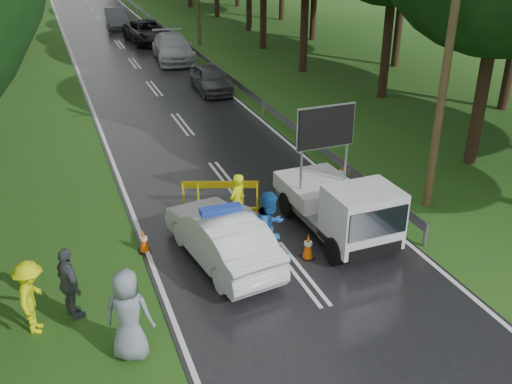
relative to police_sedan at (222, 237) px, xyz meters
name	(u,v)px	position (x,y,z in m)	size (l,w,h in m)	color
ground	(299,273)	(1.61, -1.23, -0.70)	(160.00, 160.00, 0.00)	#1B4814
road	(120,45)	(1.61, 28.77, -0.69)	(7.00, 140.00, 0.02)	black
guardrail	(173,34)	(5.31, 28.43, -0.15)	(0.12, 60.06, 0.70)	gray
utility_pole_near	(451,38)	(6.81, 0.77, 4.36)	(1.40, 0.24, 10.00)	#483521
police_sedan	(222,237)	(0.00, 0.00, 0.00)	(2.10, 4.41, 1.53)	silver
work_truck	(342,206)	(3.43, 0.05, 0.22)	(2.03, 4.32, 3.40)	gray
barrier	(220,188)	(0.81, 2.70, 0.01)	(2.17, 0.83, 0.95)	yellow
officer	(237,202)	(0.89, 1.40, 0.14)	(0.62, 0.40, 1.69)	#E3ED0C
civilian	(270,229)	(1.11, -0.56, 0.30)	(0.97, 0.76, 2.00)	#174B9B
bystander_left	(32,297)	(-4.53, -1.23, 0.14)	(1.09, 0.63, 1.68)	#D9E80C
bystander_mid	(69,284)	(-3.76, -1.04, 0.16)	(1.01, 0.42, 1.72)	#44484C
bystander_right	(129,315)	(-2.75, -2.73, 0.29)	(0.97, 0.63, 1.99)	gray
queue_car_first	(211,79)	(4.21, 15.24, -0.05)	(1.54, 3.82, 1.30)	#3B3F43
queue_car_second	(173,48)	(4.02, 22.70, 0.08)	(2.20, 5.41, 1.57)	#AAACB2
queue_car_third	(148,32)	(3.62, 28.70, 0.05)	(2.50, 5.42, 1.51)	black
queue_car_fourth	(116,18)	(2.41, 35.46, 0.07)	(1.63, 4.67, 1.54)	#46484F
cone_center	(308,246)	(2.11, -0.68, -0.35)	(0.34, 0.34, 0.73)	black
cone_far	(256,218)	(1.41, 1.27, -0.37)	(0.32, 0.32, 0.67)	black
cone_left_mid	(144,241)	(-1.79, 1.13, -0.38)	(0.31, 0.31, 0.66)	black
cone_right	(342,174)	(5.11, 3.05, -0.35)	(0.34, 0.34, 0.73)	black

